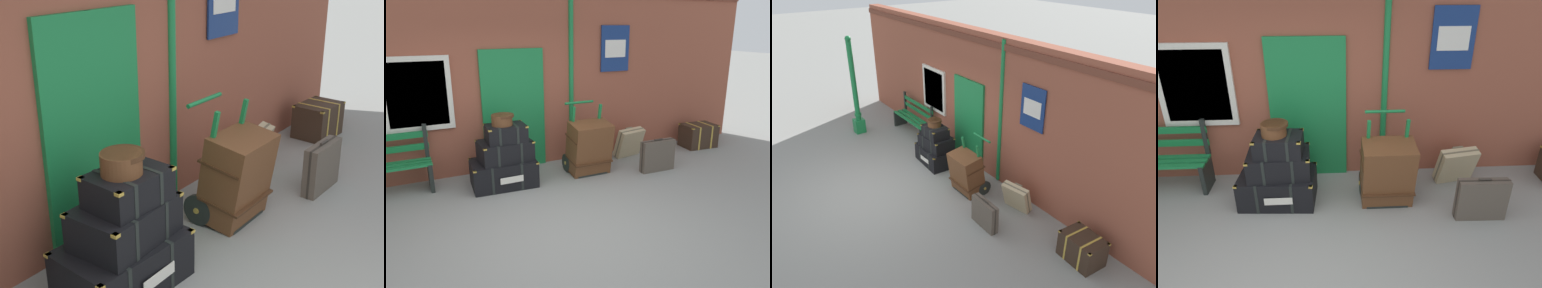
# 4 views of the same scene
# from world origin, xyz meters

# --- Properties ---
(brick_facade) EXTENTS (10.40, 0.35, 3.20)m
(brick_facade) POSITION_xyz_m (-0.00, 2.60, 1.60)
(brick_facade) COLOR brown
(brick_facade) RESTS_ON ground
(steamer_trunk_base) EXTENTS (1.05, 0.71, 0.43)m
(steamer_trunk_base) POSITION_xyz_m (-0.27, 1.73, 0.21)
(steamer_trunk_base) COLOR black
(steamer_trunk_base) RESTS_ON ground
(steamer_trunk_middle) EXTENTS (0.84, 0.59, 0.33)m
(steamer_trunk_middle) POSITION_xyz_m (-0.23, 1.73, 0.58)
(steamer_trunk_middle) COLOR black
(steamer_trunk_middle) RESTS_ON steamer_trunk_base
(steamer_trunk_top) EXTENTS (0.62, 0.47, 0.27)m
(steamer_trunk_top) POSITION_xyz_m (-0.21, 1.71, 0.87)
(steamer_trunk_top) COLOR black
(steamer_trunk_top) RESTS_ON steamer_trunk_middle
(round_hatbox) EXTENTS (0.34, 0.33, 0.17)m
(round_hatbox) POSITION_xyz_m (-0.25, 1.72, 1.10)
(round_hatbox) COLOR brown
(round_hatbox) RESTS_ON steamer_trunk_top
(porters_trolley) EXTENTS (0.71, 0.58, 1.20)m
(porters_trolley) POSITION_xyz_m (1.20, 1.77, 0.27)
(porters_trolley) COLOR black
(porters_trolley) RESTS_ON ground
(large_brown_trunk) EXTENTS (0.70, 0.57, 0.94)m
(large_brown_trunk) POSITION_xyz_m (1.20, 1.60, 0.47)
(large_brown_trunk) COLOR brown
(large_brown_trunk) RESTS_ON ground
(suitcase_brown) EXTENTS (0.61, 0.42, 0.58)m
(suitcase_brown) POSITION_xyz_m (2.30, 2.04, 0.29)
(suitcase_brown) COLOR tan
(suitcase_brown) RESTS_ON ground
(suitcase_charcoal) EXTENTS (0.65, 0.18, 0.59)m
(suitcase_charcoal) POSITION_xyz_m (2.34, 1.19, 0.28)
(suitcase_charcoal) COLOR #51473D
(suitcase_charcoal) RESTS_ON ground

